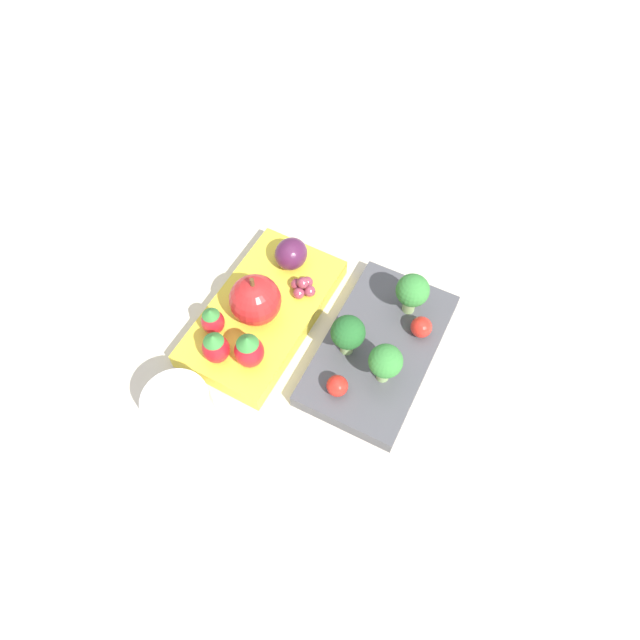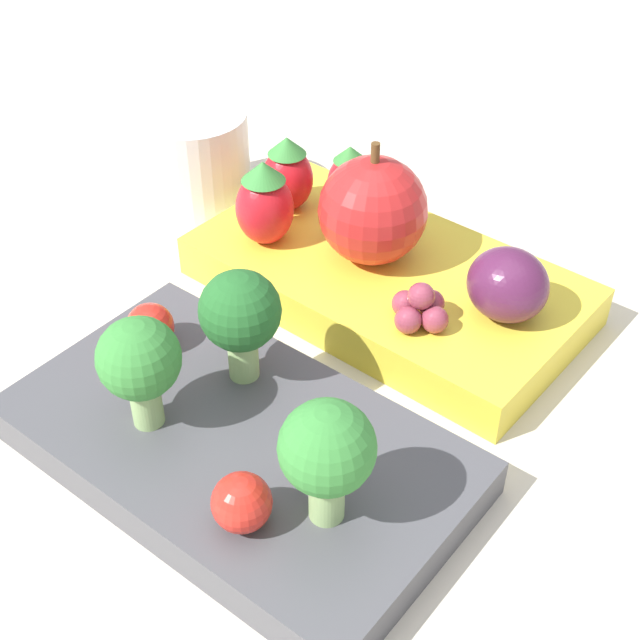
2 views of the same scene
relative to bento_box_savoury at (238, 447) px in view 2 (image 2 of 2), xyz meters
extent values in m
plane|color=beige|center=(0.01, -0.07, -0.01)|extent=(4.00, 4.00, 0.00)
cube|color=#4C4C51|center=(0.00, 0.00, 0.00)|extent=(0.22, 0.14, 0.02)
cube|color=yellow|center=(0.03, -0.14, 0.00)|extent=(0.22, 0.13, 0.02)
cylinder|color=#93B770|center=(0.03, -0.03, 0.02)|extent=(0.01, 0.01, 0.02)
sphere|color=#236028|center=(0.03, -0.03, 0.05)|extent=(0.04, 0.04, 0.04)
cylinder|color=#93B770|center=(0.03, 0.02, 0.02)|extent=(0.01, 0.01, 0.02)
sphere|color=#388438|center=(0.03, 0.02, 0.05)|extent=(0.04, 0.04, 0.04)
cylinder|color=#93B770|center=(-0.06, 0.01, 0.02)|extent=(0.01, 0.01, 0.02)
sphere|color=#388438|center=(-0.06, 0.01, 0.05)|extent=(0.04, 0.04, 0.04)
sphere|color=red|center=(-0.04, 0.03, 0.02)|extent=(0.02, 0.02, 0.02)
sphere|color=red|center=(0.07, -0.01, 0.02)|extent=(0.02, 0.02, 0.02)
sphere|color=red|center=(0.04, -0.14, 0.04)|extent=(0.06, 0.06, 0.06)
cylinder|color=brown|center=(0.04, -0.14, 0.08)|extent=(0.00, 0.00, 0.01)
ellipsoid|color=red|center=(0.11, -0.15, 0.03)|extent=(0.03, 0.03, 0.04)
cone|color=#388438|center=(0.11, -0.15, 0.06)|extent=(0.02, 0.02, 0.01)
ellipsoid|color=red|center=(0.10, -0.11, 0.04)|extent=(0.03, 0.03, 0.04)
cone|color=#388438|center=(0.10, -0.11, 0.06)|extent=(0.02, 0.02, 0.01)
ellipsoid|color=red|center=(0.08, -0.17, 0.03)|extent=(0.03, 0.03, 0.03)
cone|color=#388438|center=(0.08, -0.17, 0.05)|extent=(0.02, 0.02, 0.01)
ellipsoid|color=#511E42|center=(-0.04, -0.15, 0.03)|extent=(0.04, 0.04, 0.04)
sphere|color=#93384C|center=(-0.01, -0.11, 0.02)|extent=(0.01, 0.01, 0.01)
sphere|color=#93384C|center=(-0.01, -0.10, 0.02)|extent=(0.01, 0.01, 0.01)
sphere|color=#93384C|center=(-0.02, -0.11, 0.02)|extent=(0.01, 0.01, 0.01)
sphere|color=#93384C|center=(-0.01, -0.12, 0.02)|extent=(0.01, 0.01, 0.01)
sphere|color=#93384C|center=(-0.01, -0.11, 0.03)|extent=(0.01, 0.01, 0.01)
cylinder|color=white|center=(0.19, -0.14, 0.02)|extent=(0.07, 0.07, 0.06)
camera|label=1|loc=(0.31, 0.11, 0.58)|focal=32.00mm
camera|label=2|loc=(-0.22, 0.18, 0.30)|focal=50.00mm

